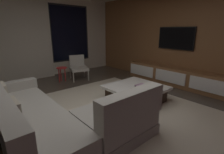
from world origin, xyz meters
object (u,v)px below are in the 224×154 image
Objects in this scene: book_stack_on_coffee_table at (141,86)px; sectional_couch at (52,119)px; accent_chair_near_window at (78,66)px; media_console at (175,77)px; side_stool at (62,70)px; coffee_table at (136,93)px; mounted_tv at (176,38)px.

sectional_couch is at bearing 179.23° from book_stack_on_coffee_table.
accent_chair_near_window is 0.25× the size of media_console.
book_stack_on_coffee_table is 0.31× the size of accent_chair_near_window.
sectional_couch is 3.17m from accent_chair_near_window.
book_stack_on_coffee_table is 2.71m from side_stool.
accent_chair_near_window is at bearing 92.35° from book_stack_on_coffee_table.
media_console is at bearing 3.86° from book_stack_on_coffee_table.
side_stool is (-0.56, 0.06, -0.06)m from accent_chair_near_window.
coffee_table is 1.75m from media_console.
accent_chair_near_window is (-0.06, 2.47, 0.25)m from coffee_table.
media_console is (1.75, 0.02, 0.06)m from coffee_table.
sectional_couch is at bearing -178.63° from media_console.
side_stool is 3.45m from media_console.
book_stack_on_coffee_table is (2.00, -0.03, 0.10)m from sectional_couch.
sectional_couch is 2.26× the size of mounted_tv.
sectional_couch is 10.32× the size of book_stack_on_coffee_table.
media_console is at bearing -132.42° from mounted_tv.
accent_chair_near_window reaches higher than book_stack_on_coffee_table.
mounted_tv is (1.93, 0.22, 1.16)m from coffee_table.
media_console is at bearing -53.50° from accent_chair_near_window.
side_stool is 0.42× the size of mounted_tv.
sectional_couch is at bearing -117.25° from side_stool.
book_stack_on_coffee_table is at bearing -75.84° from side_stool.
media_console reaches higher than coffee_table.
sectional_couch is 2.92m from side_stool.
side_stool is 3.58m from mounted_tv.
accent_chair_near_window reaches higher than coffee_table.
side_stool is (-0.62, 2.53, 0.19)m from coffee_table.
side_stool is at bearing 133.38° from media_console.
media_console is (2.37, -2.51, -0.12)m from side_stool.
media_console reaches higher than book_stack_on_coffee_table.
mounted_tv reaches higher than side_stool.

